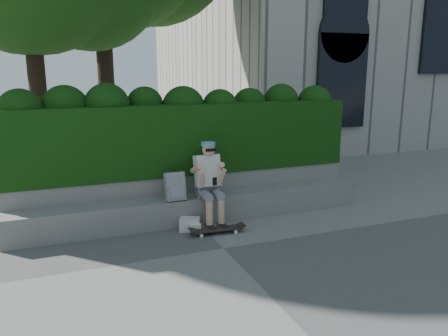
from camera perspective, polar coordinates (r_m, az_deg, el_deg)
name	(u,v)px	position (r m, az deg, el deg)	size (l,w,h in m)	color
ground	(223,248)	(6.41, -0.07, -10.46)	(80.00, 80.00, 0.00)	slate
bench_ledge	(197,209)	(7.43, -3.59, -5.31)	(6.00, 0.45, 0.45)	gray
planter_wall	(188,193)	(7.83, -4.68, -3.25)	(6.00, 0.50, 0.75)	gray
hedge	(184,137)	(7.83, -5.28, 4.05)	(6.00, 1.00, 1.20)	black
person	(209,180)	(7.17, -2.02, -1.59)	(0.40, 0.76, 1.38)	slate
skateboard	(217,229)	(6.93, -0.88, -8.02)	(0.81, 0.26, 0.08)	black
backpack_plaid	(175,186)	(7.11, -6.43, -2.40)	(0.31, 0.17, 0.46)	#A3A4A8
backpack_ground	(190,224)	(7.07, -4.51, -7.34)	(0.32, 0.22, 0.21)	silver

